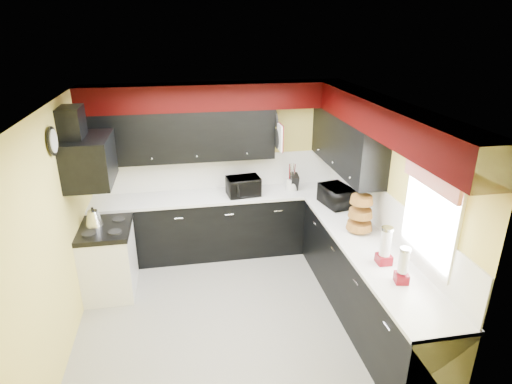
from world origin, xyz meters
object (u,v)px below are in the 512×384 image
microwave (336,196)px  kettle (94,218)px  toaster_oven (244,186)px  knife_block (294,182)px  utensil_crock (292,184)px

microwave → kettle: microwave is taller
toaster_oven → kettle: toaster_oven is taller
microwave → knife_block: (-0.42, 0.64, -0.01)m
kettle → knife_block: bearing=13.6°
knife_block → toaster_oven: bearing=-174.9°
microwave → toaster_oven: bearing=51.7°
microwave → kettle: bearing=78.1°
toaster_oven → knife_block: 0.76m
knife_block → kettle: (-2.72, -0.66, -0.05)m
knife_block → kettle: size_ratio=1.17×
microwave → knife_block: bearing=21.2°
kettle → toaster_oven: bearing=16.9°
kettle → microwave: bearing=0.3°
microwave → kettle: (-3.15, -0.02, -0.06)m
knife_block → utensil_crock: bearing=-178.3°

